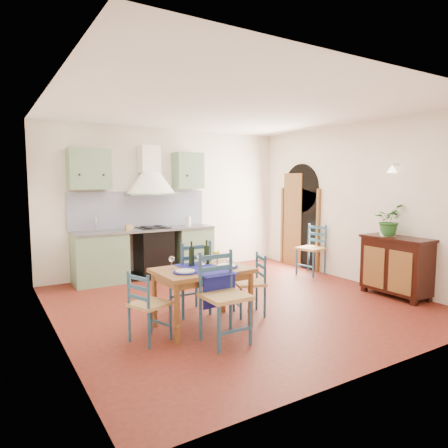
% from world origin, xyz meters
% --- Properties ---
extents(floor, '(5.00, 5.00, 0.00)m').
position_xyz_m(floor, '(0.00, 0.00, 0.00)').
color(floor, '#4F1811').
rests_on(floor, ground).
extents(back_wall, '(5.00, 0.96, 2.80)m').
position_xyz_m(back_wall, '(-0.47, 2.29, 1.05)').
color(back_wall, white).
rests_on(back_wall, ground).
extents(right_wall, '(0.26, 5.00, 2.80)m').
position_xyz_m(right_wall, '(2.50, 0.28, 1.34)').
color(right_wall, white).
rests_on(right_wall, ground).
extents(left_wall, '(0.04, 5.00, 2.80)m').
position_xyz_m(left_wall, '(-2.50, 0.00, 1.40)').
color(left_wall, white).
rests_on(left_wall, ground).
extents(ceiling, '(5.00, 5.00, 0.01)m').
position_xyz_m(ceiling, '(0.00, 0.00, 2.80)').
color(ceiling, white).
rests_on(ceiling, back_wall).
extents(dining_table, '(1.16, 0.87, 1.04)m').
position_xyz_m(dining_table, '(-0.91, -0.61, 0.64)').
color(dining_table, brown).
rests_on(dining_table, ground).
extents(chair_near, '(0.47, 0.47, 1.00)m').
position_xyz_m(chair_near, '(-0.95, -1.15, 0.52)').
color(chair_near, navy).
rests_on(chair_near, ground).
extents(chair_far, '(0.47, 0.47, 1.00)m').
position_xyz_m(chair_far, '(-0.82, -0.11, 0.52)').
color(chair_far, navy).
rests_on(chair_far, ground).
extents(chair_left, '(0.48, 0.48, 0.80)m').
position_xyz_m(chair_left, '(-1.66, -0.71, 0.41)').
color(chair_left, navy).
rests_on(chair_left, ground).
extents(chair_right, '(0.48, 0.48, 0.82)m').
position_xyz_m(chair_right, '(-0.15, -0.55, 0.42)').
color(chair_right, navy).
rests_on(chair_right, ground).
extents(chair_spare, '(0.53, 0.53, 0.96)m').
position_xyz_m(chair_spare, '(2.23, 0.78, 0.50)').
color(chair_spare, navy).
rests_on(chair_spare, ground).
extents(sideboard, '(0.50, 1.05, 0.94)m').
position_xyz_m(sideboard, '(2.26, -1.03, 0.51)').
color(sideboard, black).
rests_on(sideboard, ground).
extents(potted_plant, '(0.57, 0.54, 0.49)m').
position_xyz_m(potted_plant, '(2.26, -0.86, 1.18)').
color(potted_plant, '#235C24').
rests_on(potted_plant, sideboard).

